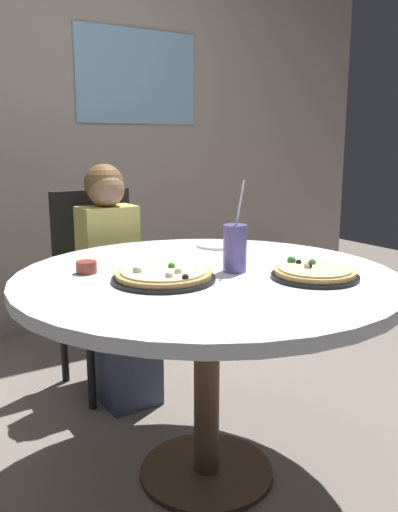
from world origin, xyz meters
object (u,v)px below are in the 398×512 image
(dining_table, at_px, (207,299))
(sauce_bowl, at_px, (86,267))
(pizza_cheese, at_px, (164,276))
(plate_small, at_px, (218,245))
(chair_wooden, at_px, (100,277))
(pizza_veggie, at_px, (315,273))
(soda_cup, at_px, (235,248))
(diner_child, at_px, (116,295))

(dining_table, distance_m, sauce_bowl, 0.42)
(pizza_cheese, relative_size, plate_small, 1.83)
(plate_small, bearing_deg, pizza_cheese, -141.30)
(chair_wooden, bearing_deg, sauce_bowl, -114.86)
(pizza_veggie, bearing_deg, pizza_cheese, 151.37)
(pizza_veggie, relative_size, soda_cup, 0.92)
(pizza_cheese, xyz_separation_m, soda_cup, (0.26, -0.02, 0.06))
(dining_table, xyz_separation_m, sauce_bowl, (-0.34, 0.22, 0.11))
(diner_child, bearing_deg, pizza_veggie, -75.80)
(pizza_veggie, xyz_separation_m, sauce_bowl, (-0.60, 0.46, 0.00))
(dining_table, xyz_separation_m, pizza_veggie, (0.26, -0.24, 0.11))
(chair_wooden, bearing_deg, diner_child, -88.84)
(dining_table, distance_m, soda_cup, 0.20)
(chair_wooden, xyz_separation_m, pizza_cheese, (-0.17, -0.96, 0.24))
(dining_table, distance_m, plate_small, 0.48)
(pizza_veggie, distance_m, pizza_cheese, 0.49)
(pizza_veggie, xyz_separation_m, plate_small, (0.04, 0.61, -0.01))
(sauce_bowl, bearing_deg, diner_child, 57.98)
(diner_child, height_order, pizza_veggie, diner_child)
(dining_table, xyz_separation_m, pizza_cheese, (-0.17, -0.01, 0.11))
(chair_wooden, xyz_separation_m, pizza_veggie, (0.26, -1.19, 0.24))
(dining_table, height_order, plate_small, plate_small)
(dining_table, distance_m, chair_wooden, 0.96)
(plate_small, bearing_deg, soda_cup, -117.20)
(dining_table, bearing_deg, pizza_veggie, -43.31)
(soda_cup, bearing_deg, pizza_cheese, 175.62)
(chair_wooden, height_order, soda_cup, soda_cup)
(soda_cup, bearing_deg, dining_table, 162.83)
(pizza_cheese, xyz_separation_m, plate_small, (0.47, 0.37, -0.01))
(pizza_veggie, distance_m, soda_cup, 0.28)
(sauce_bowl, bearing_deg, chair_wooden, 65.14)
(chair_wooden, height_order, plate_small, chair_wooden)
(pizza_cheese, height_order, sauce_bowl, pizza_cheese)
(diner_child, bearing_deg, plate_small, -53.72)
(dining_table, relative_size, plate_small, 7.13)
(pizza_cheese, xyz_separation_m, sauce_bowl, (-0.17, 0.23, 0.00))
(diner_child, distance_m, sauce_bowl, 0.70)
(chair_wooden, xyz_separation_m, sauce_bowl, (-0.34, -0.73, 0.24))
(pizza_cheese, bearing_deg, pizza_veggie, -28.63)
(diner_child, bearing_deg, sauce_bowl, -122.02)
(chair_wooden, relative_size, plate_small, 5.28)
(diner_child, height_order, pizza_cheese, diner_child)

